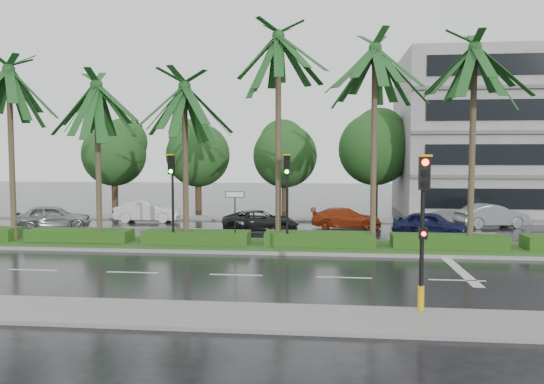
# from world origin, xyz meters

# --- Properties ---
(ground) EXTENTS (120.00, 120.00, 0.00)m
(ground) POSITION_xyz_m (0.00, 0.00, 0.00)
(ground) COLOR black
(ground) RESTS_ON ground
(near_sidewalk) EXTENTS (40.00, 2.40, 0.12)m
(near_sidewalk) POSITION_xyz_m (0.00, -10.20, 0.06)
(near_sidewalk) COLOR slate
(near_sidewalk) RESTS_ON ground
(far_sidewalk) EXTENTS (40.00, 2.00, 0.12)m
(far_sidewalk) POSITION_xyz_m (0.00, 12.00, 0.06)
(far_sidewalk) COLOR slate
(far_sidewalk) RESTS_ON ground
(median) EXTENTS (36.00, 4.00, 0.15)m
(median) POSITION_xyz_m (0.00, 1.00, 0.08)
(median) COLOR gray
(median) RESTS_ON ground
(hedge) EXTENTS (35.20, 1.40, 0.60)m
(hedge) POSITION_xyz_m (0.00, 1.00, 0.45)
(hedge) COLOR #1E4814
(hedge) RESTS_ON median
(lane_markings) EXTENTS (34.00, 13.06, 0.01)m
(lane_markings) POSITION_xyz_m (3.04, -0.43, 0.01)
(lane_markings) COLOR silver
(lane_markings) RESTS_ON ground
(palm_row) EXTENTS (26.30, 4.20, 10.76)m
(palm_row) POSITION_xyz_m (-1.24, 1.02, 8.22)
(palm_row) COLOR #3E2E23
(palm_row) RESTS_ON median
(signal_near) EXTENTS (0.34, 0.45, 4.36)m
(signal_near) POSITION_xyz_m (6.00, -9.39, 2.50)
(signal_near) COLOR black
(signal_near) RESTS_ON near_sidewalk
(signal_median_left) EXTENTS (0.34, 0.42, 4.36)m
(signal_median_left) POSITION_xyz_m (-4.00, 0.30, 3.00)
(signal_median_left) COLOR black
(signal_median_left) RESTS_ON median
(signal_median_right) EXTENTS (0.34, 0.42, 4.36)m
(signal_median_right) POSITION_xyz_m (1.50, 0.30, 3.00)
(signal_median_right) COLOR black
(signal_median_right) RESTS_ON median
(street_sign) EXTENTS (0.95, 0.09, 2.60)m
(street_sign) POSITION_xyz_m (-1.00, 0.48, 2.12)
(street_sign) COLOR black
(street_sign) RESTS_ON median
(bg_trees) EXTENTS (32.92, 5.64, 8.15)m
(bg_trees) POSITION_xyz_m (-0.28, 17.59, 4.82)
(bg_trees) COLOR #3D2E1B
(bg_trees) RESTS_ON ground
(building) EXTENTS (16.00, 10.00, 12.00)m
(building) POSITION_xyz_m (17.00, 18.00, 6.00)
(building) COLOR gray
(building) RESTS_ON ground
(car_silver) EXTENTS (3.40, 4.74, 1.50)m
(car_silver) POSITION_xyz_m (-13.12, 5.92, 0.75)
(car_silver) COLOR gray
(car_silver) RESTS_ON ground
(car_white) EXTENTS (1.79, 4.32, 1.39)m
(car_white) POSITION_xyz_m (-8.62, 9.88, 0.70)
(car_white) COLOR silver
(car_white) RESTS_ON ground
(car_darkgrey) EXTENTS (2.62, 4.71, 1.25)m
(car_darkgrey) POSITION_xyz_m (-0.50, 6.25, 0.62)
(car_darkgrey) COLOR black
(car_darkgrey) RESTS_ON ground
(car_red) EXTENTS (1.79, 4.29, 1.24)m
(car_red) POSITION_xyz_m (4.50, 8.27, 0.62)
(car_red) COLOR #962E10
(car_red) RESTS_ON ground
(car_blue) EXTENTS (3.03, 4.39, 1.39)m
(car_blue) POSITION_xyz_m (9.00, 5.17, 0.69)
(car_blue) COLOR #161A42
(car_blue) RESTS_ON ground
(car_grey) EXTENTS (2.62, 4.62, 1.44)m
(car_grey) POSITION_xyz_m (13.50, 9.59, 0.72)
(car_grey) COLOR slate
(car_grey) RESTS_ON ground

